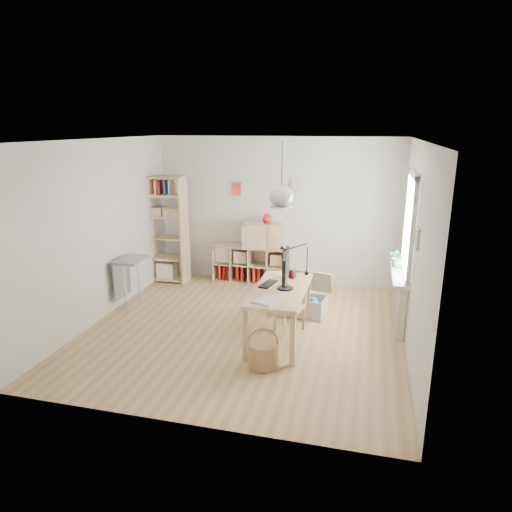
% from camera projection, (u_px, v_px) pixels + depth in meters
% --- Properties ---
extents(ground, '(4.50, 4.50, 0.00)m').
position_uv_depth(ground, '(244.00, 330.00, 6.67)').
color(ground, tan).
rests_on(ground, ground).
extents(room_shell, '(4.50, 4.50, 4.50)m').
position_uv_depth(room_shell, '(281.00, 197.00, 5.85)').
color(room_shell, white).
rests_on(room_shell, ground).
extents(window_unit, '(0.07, 1.16, 1.46)m').
position_uv_depth(window_unit, '(411.00, 226.00, 6.29)').
color(window_unit, white).
rests_on(window_unit, ground).
extents(radiator, '(0.10, 0.80, 0.80)m').
position_uv_depth(radiator, '(401.00, 303.00, 6.61)').
color(radiator, silver).
rests_on(radiator, ground).
extents(windowsill, '(0.22, 1.20, 0.06)m').
position_uv_depth(windowsill, '(400.00, 275.00, 6.50)').
color(windowsill, silver).
rests_on(windowsill, radiator).
extents(desk, '(0.70, 1.50, 0.75)m').
position_uv_depth(desk, '(280.00, 295.00, 6.22)').
color(desk, '#D6B37B').
rests_on(desk, ground).
extents(cube_shelf, '(1.40, 0.38, 0.72)m').
position_uv_depth(cube_shelf, '(249.00, 267.00, 8.64)').
color(cube_shelf, tan).
rests_on(cube_shelf, ground).
extents(tall_bookshelf, '(0.80, 0.38, 2.00)m').
position_uv_depth(tall_bookshelf, '(165.00, 225.00, 8.52)').
color(tall_bookshelf, '#D6B37B').
rests_on(tall_bookshelf, ground).
extents(side_table, '(0.40, 0.55, 0.85)m').
position_uv_depth(side_table, '(127.00, 269.00, 7.29)').
color(side_table, gray).
rests_on(side_table, ground).
extents(chair, '(0.44, 0.44, 0.73)m').
position_uv_depth(chair, '(291.00, 303.00, 6.55)').
color(chair, gray).
rests_on(chair, ground).
extents(wicker_basket, '(0.37, 0.37, 0.51)m').
position_uv_depth(wicker_basket, '(263.00, 354.00, 5.63)').
color(wicker_basket, '#9B6A46').
rests_on(wicker_basket, ground).
extents(storage_chest, '(0.71, 0.78, 0.64)m').
position_uv_depth(storage_chest, '(308.00, 301.00, 7.20)').
color(storage_chest, silver).
rests_on(storage_chest, ground).
extents(monitor, '(0.22, 0.54, 0.47)m').
position_uv_depth(monitor, '(286.00, 270.00, 6.11)').
color(monitor, black).
rests_on(monitor, desk).
extents(keyboard, '(0.21, 0.38, 0.02)m').
position_uv_depth(keyboard, '(268.00, 284.00, 6.34)').
color(keyboard, black).
rests_on(keyboard, desk).
extents(task_lamp, '(0.42, 0.16, 0.45)m').
position_uv_depth(task_lamp, '(293.00, 255.00, 6.67)').
color(task_lamp, black).
rests_on(task_lamp, desk).
extents(yarn_ball, '(0.13, 0.13, 0.13)m').
position_uv_depth(yarn_ball, '(292.00, 275.00, 6.56)').
color(yarn_ball, '#4C0A18').
rests_on(yarn_ball, desk).
extents(paper_tray, '(0.35, 0.39, 0.03)m').
position_uv_depth(paper_tray, '(267.00, 300.00, 5.72)').
color(paper_tray, silver).
rests_on(paper_tray, desk).
extents(drawer_chest, '(0.81, 0.49, 0.43)m').
position_uv_depth(drawer_chest, '(263.00, 236.00, 8.36)').
color(drawer_chest, tan).
rests_on(drawer_chest, cube_shelf).
extents(red_vase, '(0.17, 0.17, 0.20)m').
position_uv_depth(red_vase, '(267.00, 219.00, 8.26)').
color(red_vase, '#A90E11').
rests_on(red_vase, drawer_chest).
extents(potted_plant, '(0.32, 0.30, 0.31)m').
position_uv_depth(potted_plant, '(398.00, 257.00, 6.73)').
color(potted_plant, '#27682A').
rests_on(potted_plant, windowsill).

